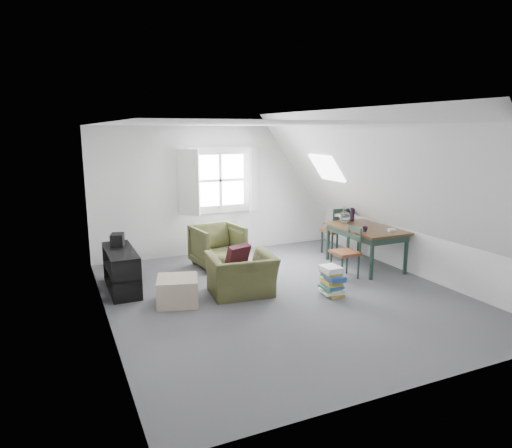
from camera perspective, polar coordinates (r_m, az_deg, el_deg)
name	(u,v)px	position (r m, az deg, el deg)	size (l,w,h in m)	color
floor	(283,295)	(6.93, 3.36, -8.82)	(5.50, 5.50, 0.00)	#505055
ceiling	(285,124)	(6.49, 3.63, 12.33)	(5.50, 5.50, 0.00)	white
wall_back	(220,190)	(9.09, -4.57, 4.24)	(5.00, 5.00, 0.00)	silver
wall_front	(425,262)	(4.41, 20.32, -4.53)	(5.00, 5.00, 0.00)	silver
wall_left	(103,228)	(5.89, -18.62, -0.45)	(5.50, 5.50, 0.00)	silver
wall_right	(417,202)	(8.05, 19.49, 2.63)	(5.50, 5.50, 0.00)	silver
slope_left	(177,181)	(5.96, -9.82, 5.26)	(5.50, 5.50, 0.00)	white
slope_right	(373,172)	(7.37, 14.36, 6.27)	(5.50, 5.50, 0.00)	white
dormer_window	(221,180)	(9.00, -4.43, 5.45)	(1.71, 0.35, 1.30)	white
skylight	(327,168)	(8.42, 8.84, 6.93)	(0.55, 0.75, 0.04)	white
armchair_near	(242,294)	(6.94, -1.82, -8.77)	(0.95, 0.83, 0.62)	#434522
armchair_far	(218,266)	(8.33, -4.77, -5.27)	(0.81, 0.83, 0.76)	#434522
throw_pillow	(238,257)	(6.90, -2.32, -4.12)	(0.38, 0.11, 0.38)	#3D101D
ottoman	(178,291)	(6.63, -9.76, -8.21)	(0.57, 0.57, 0.38)	tan
dining_table	(366,232)	(8.36, 13.54, -1.02)	(0.87, 1.46, 0.73)	#37200F
demijohn	(344,217)	(8.58, 10.99, 0.91)	(0.21, 0.21, 0.30)	silver
vase_twigs	(352,214)	(8.80, 11.96, 1.26)	(0.08, 0.09, 0.63)	black
cup	(365,232)	(7.96, 13.46, -0.94)	(0.09, 0.09, 0.09)	black
paper_box	(392,230)	(8.12, 16.63, -0.71)	(0.12, 0.08, 0.04)	white
dining_chair_far	(336,230)	(9.08, 9.99, -0.74)	(0.45, 0.45, 0.95)	brown
dining_chair_near	(347,251)	(7.73, 11.28, -3.39)	(0.40, 0.40, 0.85)	brown
media_shelf	(122,272)	(7.31, -16.43, -5.81)	(0.41, 1.24, 0.63)	black
electronics_box	(117,240)	(7.48, -16.93, -1.97)	(0.19, 0.26, 0.21)	black
magazine_stack	(332,281)	(6.93, 9.46, -7.02)	(0.33, 0.39, 0.44)	#B29933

